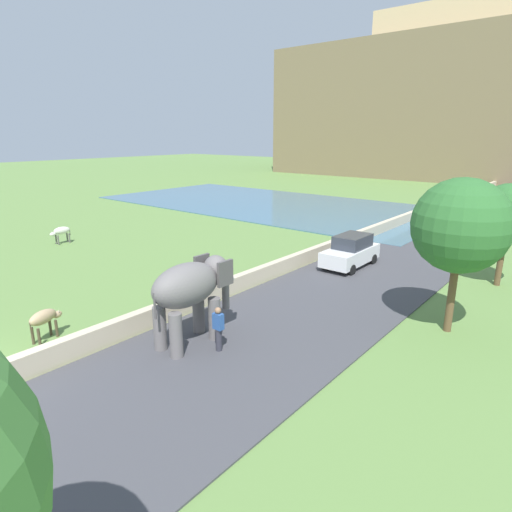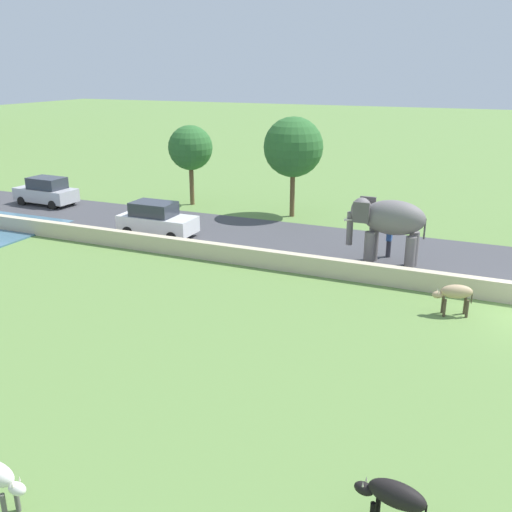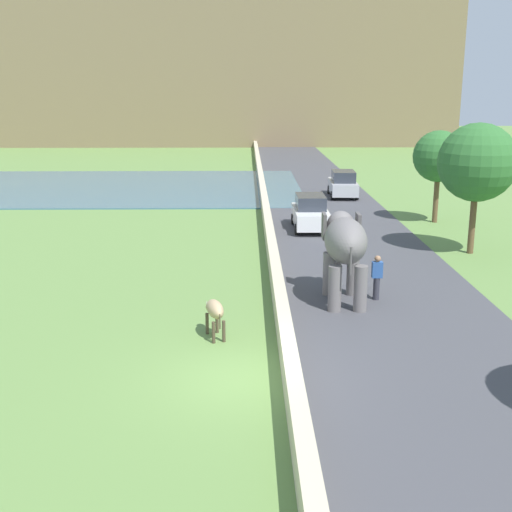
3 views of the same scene
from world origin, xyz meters
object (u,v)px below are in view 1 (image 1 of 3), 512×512
car_white (351,251)px  cow_white (61,232)px  elephant (191,289)px  car_silver (462,229)px  cow_tan (44,318)px  person_beside_elephant (218,328)px

car_white → cow_white: bearing=-156.6°
car_white → cow_white: 19.13m
elephant → car_silver: bearing=81.9°
cow_tan → car_silver: bearing=73.6°
car_white → cow_tan: bearing=-105.9°
car_silver → cow_tan: car_silver is taller
person_beside_elephant → car_silver: (1.98, 21.88, 0.03)m
car_white → car_silver: 10.67m
person_beside_elephant → car_silver: size_ratio=0.40×
elephant → cow_tan: elephant is taller
car_silver → car_white: bearing=-107.2°
car_white → cow_tan: car_white is taller
cow_white → cow_tan: 15.22m
elephant → cow_tan: bearing=-143.0°
person_beside_elephant → cow_white: person_beside_elephant is taller
elephant → cow_white: 18.10m
person_beside_elephant → car_white: size_ratio=0.41×
cow_tan → car_white: bearing=74.1°
elephant → car_white: bearing=90.0°
car_white → car_silver: bearing=72.8°
cow_white → cow_tan: same height
person_beside_elephant → car_white: bearing=95.7°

